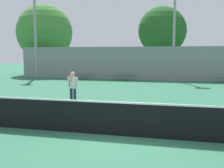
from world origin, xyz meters
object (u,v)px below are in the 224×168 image
light_pole_near_left (174,23)px  bench_adjacent_court (82,75)px  tree_green_tall (45,33)px  tree_green_broad (162,31)px  tennis_player (73,86)px  tennis_net (123,119)px  light_pole_center_back (35,21)px  bench_courtside_near (123,76)px

light_pole_near_left → bench_adjacent_court: bearing=-173.2°
bench_adjacent_court → tree_green_tall: bearing=143.1°
tree_green_broad → tennis_player: bearing=-100.2°
tennis_net → tree_green_broad: 23.33m
tree_green_tall → bench_adjacent_court: bearing=-36.9°
tennis_player → light_pole_center_back: light_pole_center_back is taller
tennis_net → tennis_player: tennis_player is taller
bench_adjacent_court → light_pole_center_back: size_ratio=0.17×
tennis_net → tree_green_broad: tree_green_broad is taller
tennis_player → bench_adjacent_court: bearing=119.1°
bench_adjacent_court → tree_green_broad: 10.82m
bench_courtside_near → light_pole_center_back: bearing=175.4°
tennis_net → light_pole_near_left: bearing=85.6°
bench_adjacent_court → bench_courtside_near: bearing=0.0°
light_pole_center_back → tree_green_broad: 13.75m
bench_courtside_near → light_pole_near_left: 6.62m
tennis_net → bench_adjacent_court: size_ratio=6.57×
tennis_player → light_pole_near_left: (4.67, 12.82, 4.26)m
tennis_net → light_pole_near_left: (1.34, 17.16, 4.64)m
tree_green_broad → bench_courtside_near: bearing=-115.1°
light_pole_center_back → tree_green_tall: 4.16m
tennis_net → tree_green_tall: 25.14m
light_pole_center_back → tree_green_tall: light_pole_center_back is taller
bench_courtside_near → bench_adjacent_court: size_ratio=1.32×
bench_courtside_near → light_pole_center_back: 10.63m
tennis_net → tree_green_tall: tree_green_tall is taller
bench_courtside_near → tree_green_tall: 12.08m
tennis_net → bench_adjacent_court: (-7.11, 16.15, -0.12)m
bench_adjacent_court → tree_green_broad: size_ratio=0.21×
light_pole_near_left → tree_green_tall: light_pole_near_left is taller
tree_green_broad → light_pole_center_back: bearing=-154.1°
tennis_net → light_pole_center_back: light_pole_center_back is taller
bench_courtside_near → tree_green_tall: (-10.20, 4.69, 4.46)m
tennis_net → tennis_player: (-3.34, 4.34, 0.38)m
tennis_player → bench_courtside_near: (0.18, 11.82, -0.50)m
tennis_player → tree_green_tall: bearing=132.7°
bench_adjacent_court → tennis_player: bearing=-72.3°
bench_courtside_near → light_pole_center_back: (-9.19, 0.74, 5.30)m
tennis_player → tree_green_tall: tree_green_tall is taller
bench_courtside_near → tree_green_broad: size_ratio=0.28×
tennis_player → light_pole_center_back: (-9.01, 12.56, 4.80)m
tennis_player → light_pole_near_left: size_ratio=0.19×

